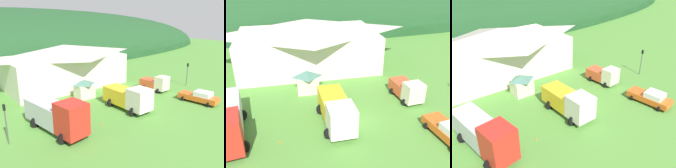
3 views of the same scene
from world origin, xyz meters
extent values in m
plane|color=#518C38|center=(0.00, 0.00, 0.00)|extent=(200.00, 200.00, 0.00)
ellipsoid|color=#1E4723|center=(0.00, 55.96, 0.00)|extent=(173.62, 60.00, 28.76)
cube|color=silver|center=(-3.21, 15.10, 2.60)|extent=(18.99, 10.57, 5.20)
pyramid|color=#B7B2A3|center=(-3.21, 15.10, 6.11)|extent=(20.51, 11.42, 1.82)
cube|color=beige|center=(-4.22, 7.39, 1.01)|extent=(2.49, 2.10, 2.02)
pyramid|color=#4C7A6B|center=(-4.22, 7.39, 2.37)|extent=(2.69, 2.27, 0.71)
cube|color=red|center=(-11.71, -2.25, 2.15)|extent=(2.75, 2.96, 3.20)
cube|color=#B2B2B7|center=(-12.29, 1.87, 1.67)|extent=(3.17, 5.95, 2.24)
cylinder|color=black|center=(-10.67, -2.10, 0.55)|extent=(1.10, 0.30, 1.10)
cylinder|color=black|center=(-11.36, 2.85, 0.55)|extent=(1.10, 0.30, 1.10)
cube|color=silver|center=(-2.26, -1.88, 1.86)|extent=(2.46, 2.48, 2.61)
cube|color=black|center=(-2.26, -2.00, 2.43)|extent=(1.33, 1.97, 0.84)
cube|color=gold|center=(-2.32, 1.56, 1.52)|extent=(2.49, 4.49, 1.94)
cylinder|color=black|center=(-1.20, -1.86, 0.55)|extent=(1.10, 0.30, 1.10)
cylinder|color=black|center=(-3.32, -1.90, 0.55)|extent=(1.10, 0.30, 1.10)
cylinder|color=black|center=(-1.28, 2.25, 0.55)|extent=(1.10, 0.30, 1.10)
cylinder|color=black|center=(-3.39, 2.21, 0.55)|extent=(1.10, 0.30, 1.10)
cube|color=beige|center=(6.65, 1.98, 1.46)|extent=(2.16, 1.81, 2.13)
cube|color=black|center=(6.66, 1.89, 1.93)|extent=(1.20, 1.40, 0.68)
cube|color=#DB512D|center=(6.43, 4.22, 1.06)|extent=(2.28, 3.07, 1.33)
cylinder|color=black|center=(7.50, 2.06, 0.40)|extent=(0.80, 0.30, 0.80)
cylinder|color=black|center=(5.80, 1.89, 0.40)|extent=(0.80, 0.30, 0.80)
cylinder|color=black|center=(7.24, 4.73, 0.40)|extent=(0.80, 0.30, 0.80)
cylinder|color=black|center=(5.54, 4.57, 0.40)|extent=(0.80, 0.30, 0.80)
cube|color=#DA5C1D|center=(7.05, -4.14, 0.69)|extent=(2.63, 5.48, 0.70)
cylinder|color=black|center=(7.68, -2.25, 0.34)|extent=(0.68, 0.24, 0.68)
cylinder|color=black|center=(5.96, -2.47, 0.34)|extent=(0.68, 0.24, 0.68)
cone|color=orange|center=(-7.69, -1.49, 0.00)|extent=(0.36, 0.36, 0.46)
cone|color=orange|center=(-3.01, 4.51, 0.00)|extent=(0.36, 0.36, 0.63)
camera|label=1|loc=(-21.27, -20.10, 11.26)|focal=36.98mm
camera|label=2|loc=(-6.55, -19.87, 14.69)|focal=40.82mm
camera|label=3|loc=(-17.15, -18.30, 16.17)|focal=39.42mm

